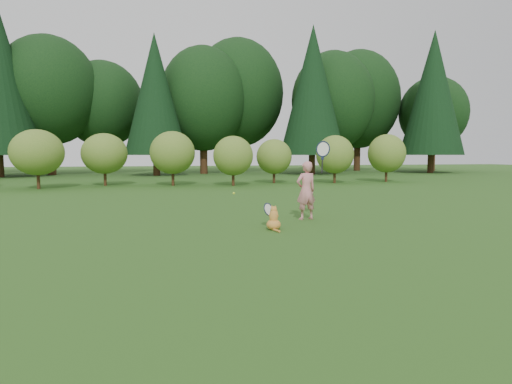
{
  "coord_description": "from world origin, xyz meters",
  "views": [
    {
      "loc": [
        -1.92,
        -8.52,
        1.54
      ],
      "look_at": [
        0.2,
        0.8,
        0.7
      ],
      "focal_mm": 30.0,
      "sensor_mm": 36.0,
      "label": 1
    }
  ],
  "objects": [
    {
      "name": "woodland_backdrop",
      "position": [
        0.0,
        23.0,
        7.5
      ],
      "size": [
        48.0,
        10.0,
        15.0
      ],
      "primitive_type": null,
      "color": "black",
      "rests_on": "ground"
    },
    {
      "name": "tennis_ball",
      "position": [
        -0.09,
        2.03,
        0.57
      ],
      "size": [
        0.06,
        0.06,
        0.06
      ],
      "color": "#CEDC19",
      "rests_on": "ground"
    },
    {
      "name": "cat",
      "position": [
        0.36,
        -0.12,
        0.26
      ],
      "size": [
        0.45,
        0.76,
        0.67
      ],
      "rotation": [
        0.0,
        0.0,
        -0.27
      ],
      "color": "orange",
      "rests_on": "ground"
    },
    {
      "name": "child",
      "position": [
        1.48,
        1.03,
        0.72
      ],
      "size": [
        0.8,
        0.54,
        2.07
      ],
      "rotation": [
        0.0,
        0.0,
        3.32
      ],
      "color": "pink",
      "rests_on": "ground"
    },
    {
      "name": "ground",
      "position": [
        0.0,
        0.0,
        0.0
      ],
      "size": [
        100.0,
        100.0,
        0.0
      ],
      "primitive_type": "plane",
      "color": "#244D15",
      "rests_on": "ground"
    },
    {
      "name": "shrub_row",
      "position": [
        0.0,
        13.0,
        1.4
      ],
      "size": [
        28.0,
        3.0,
        2.8
      ],
      "primitive_type": null,
      "color": "#4D7825",
      "rests_on": "ground"
    }
  ]
}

